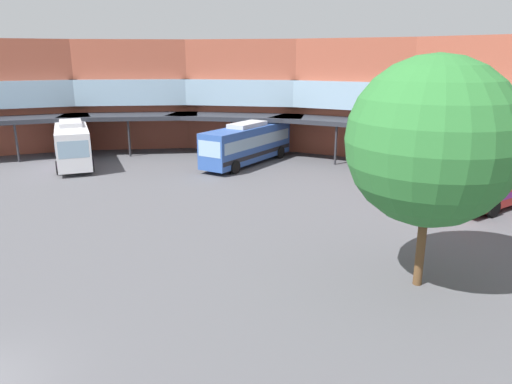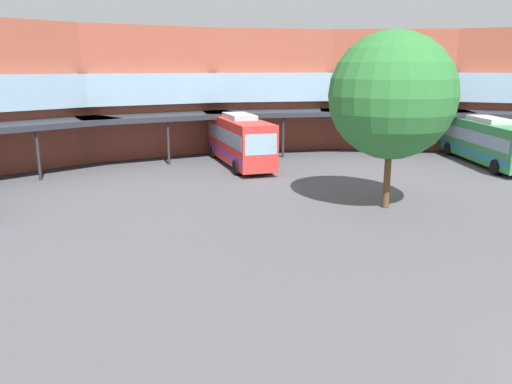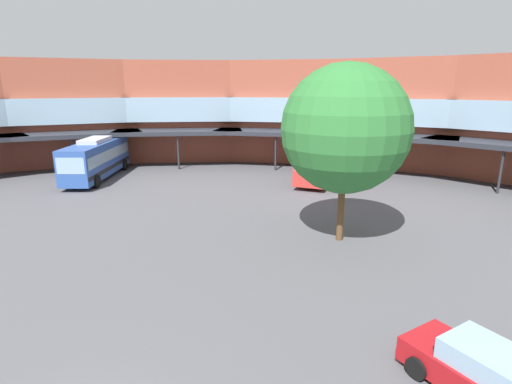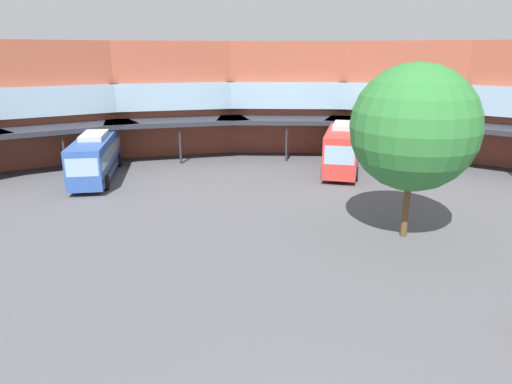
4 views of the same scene
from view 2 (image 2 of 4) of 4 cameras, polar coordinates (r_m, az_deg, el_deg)
station_building at (r=36.67m, az=-7.79°, el=10.29°), size 83.66×36.02×10.71m
bus_0 at (r=40.05m, az=-1.83°, el=5.83°), size 4.60×11.10×3.96m
bus_1 at (r=44.27m, az=24.11°, el=5.21°), size 7.64×12.09×3.68m
plaza_tree at (r=28.04m, az=14.81°, el=10.27°), size 6.63×6.63×9.34m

